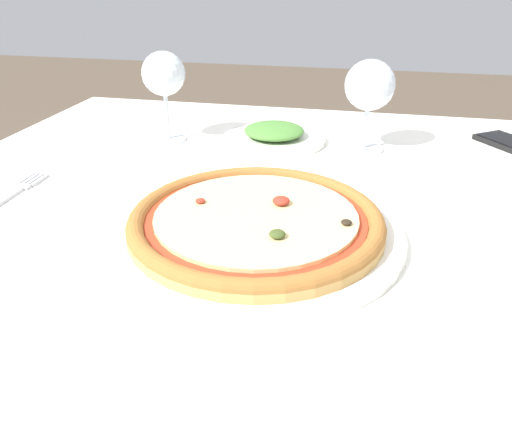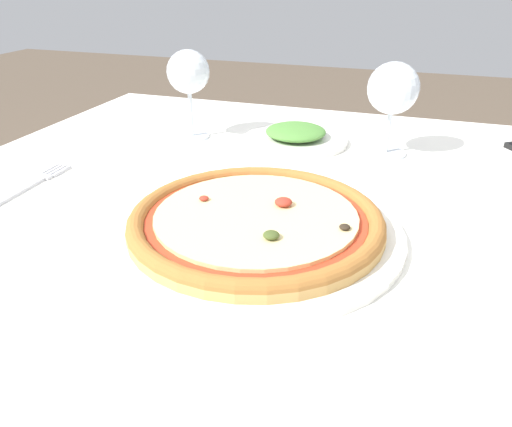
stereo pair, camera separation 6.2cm
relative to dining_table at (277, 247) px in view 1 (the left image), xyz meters
The scene contains 6 objects.
dining_table is the anchor object (origin of this frame).
pizza_plate 0.17m from the dining_table, 92.20° to the right, with size 0.37×0.37×0.04m.
fork 0.41m from the dining_table, 166.52° to the right, with size 0.03×0.17×0.00m.
wine_glass_far_left 0.33m from the dining_table, 62.04° to the left, with size 0.09×0.09×0.16m.
wine_glass_far_right 0.39m from the dining_table, 141.07° to the left, with size 0.08×0.08×0.17m.
side_plate 0.26m from the dining_table, 101.82° to the left, with size 0.20×0.20×0.03m.
Camera 1 is at (0.11, -0.67, 1.04)m, focal length 35.00 mm.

